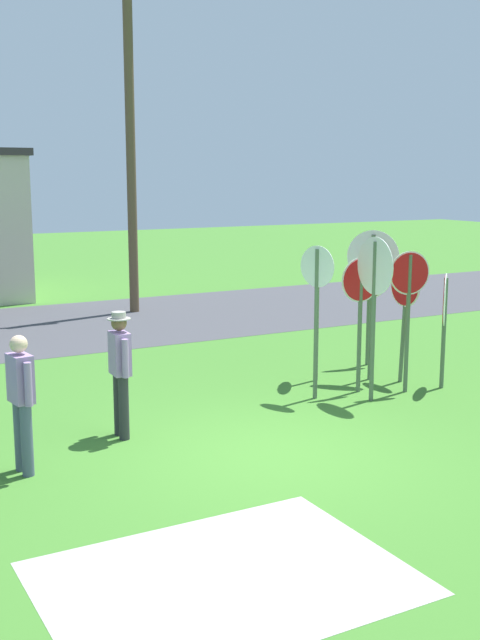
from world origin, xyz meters
TOP-DOWN VIEW (x-y plane):
  - ground_plane at (0.00, 0.00)m, footprint 80.00×80.00m
  - street_asphalt at (0.00, 9.91)m, footprint 60.00×6.40m
  - concrete_path at (-2.00, -2.53)m, footprint 3.20×2.40m
  - utility_pole at (2.46, 10.97)m, footprint 1.80×0.24m
  - stop_sign_leaning_right at (4.20, 1.39)m, footprint 0.64×0.62m
  - stop_sign_rear_right at (3.50, 1.49)m, footprint 0.70×0.17m
  - stop_sign_rear_left at (2.82, 1.87)m, footprint 0.73×0.07m
  - stop_sign_low_front at (3.89, 2.04)m, footprint 0.14×0.75m
  - stop_sign_leaning_left at (1.98, 1.89)m, footprint 0.22×0.62m
  - stop_sign_tallest at (2.62, 2.81)m, footprint 0.43×0.68m
  - stop_sign_far_back at (2.69, 1.35)m, footprint 0.07×0.90m
  - stop_sign_nearest at (4.12, 3.31)m, footprint 0.82×0.20m
  - stop_sign_center_cluster at (3.49, 2.42)m, footprint 0.60×0.68m
  - person_in_teal at (-1.41, 1.58)m, footprint 0.31×0.57m
  - person_in_blue at (-2.91, 0.88)m, footprint 0.27×0.57m

SIDE VIEW (x-z plane):
  - ground_plane at x=0.00m, z-range 0.00..0.00m
  - concrete_path at x=-2.00m, z-range 0.00..0.01m
  - street_asphalt at x=0.00m, z-range 0.00..0.01m
  - person_in_blue at x=-2.91m, z-range 0.11..1.80m
  - person_in_teal at x=-1.41m, z-range 0.12..1.85m
  - stop_sign_leaning_right at x=4.20m, z-range 0.35..2.29m
  - stop_sign_low_front at x=3.89m, z-range 0.37..2.43m
  - stop_sign_nearest at x=4.12m, z-range 0.39..2.48m
  - stop_sign_rear_left at x=2.82m, z-range 0.40..2.63m
  - stop_sign_rear_right at x=3.50m, z-range 0.41..2.74m
  - stop_sign_tallest at x=2.62m, z-range 0.44..2.76m
  - stop_sign_leaning_left at x=1.98m, z-range 0.41..2.86m
  - stop_sign_far_back at x=2.69m, z-range 0.51..3.11m
  - stop_sign_center_cluster at x=3.49m, z-range 0.51..3.12m
  - utility_pole at x=2.46m, z-range 0.18..8.98m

